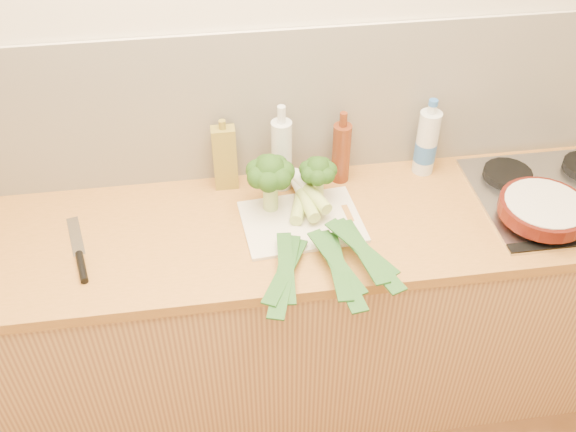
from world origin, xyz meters
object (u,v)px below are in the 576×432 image
(gas_hob, at_px, (563,195))
(chefs_knife, at_px, (80,259))
(chopping_board, at_px, (302,222))
(skillet, at_px, (545,208))

(gas_hob, distance_m, chefs_knife, 1.61)
(chopping_board, xyz_separation_m, skillet, (0.77, -0.11, 0.06))
(chopping_board, distance_m, skillet, 0.78)
(chopping_board, bearing_deg, gas_hob, -4.77)
(gas_hob, xyz_separation_m, chopping_board, (-0.91, 0.00, -0.01))
(chefs_knife, distance_m, skillet, 1.48)
(chefs_knife, bearing_deg, chopping_board, -6.68)
(gas_hob, height_order, chopping_board, gas_hob)
(chefs_knife, bearing_deg, skillet, -14.34)
(skillet, bearing_deg, chefs_knife, -169.85)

